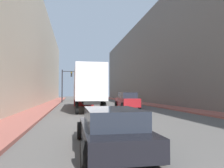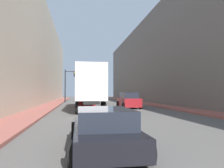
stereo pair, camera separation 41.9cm
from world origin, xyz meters
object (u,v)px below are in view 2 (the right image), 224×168
(suv_car, at_px, (129,101))
(traffic_signal_gantry, at_px, (76,79))
(sedan_car, at_px, (103,129))
(semi_truck, at_px, (87,87))

(suv_car, xyz_separation_m, traffic_signal_gantry, (-6.11, 15.91, 3.41))
(sedan_car, height_order, traffic_signal_gantry, traffic_signal_gantry)
(suv_car, bearing_deg, semi_truck, -174.16)
(suv_car, distance_m, traffic_signal_gantry, 17.38)
(semi_truck, distance_m, traffic_signal_gantry, 16.57)
(sedan_car, xyz_separation_m, traffic_signal_gantry, (-1.16, 33.36, 3.63))
(semi_truck, xyz_separation_m, suv_car, (4.69, 0.48, -1.48))
(semi_truck, relative_size, suv_car, 3.13)
(sedan_car, bearing_deg, traffic_signal_gantry, 91.98)
(suv_car, bearing_deg, sedan_car, -105.84)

